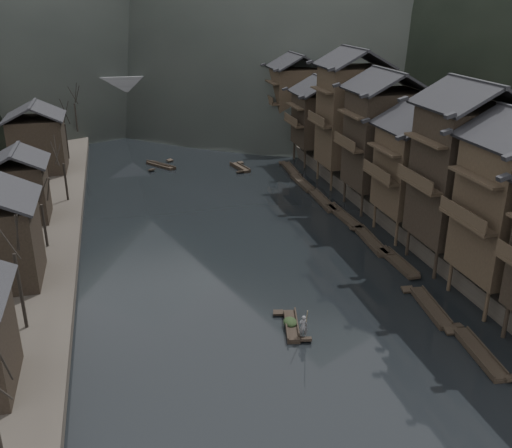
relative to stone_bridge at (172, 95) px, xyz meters
name	(u,v)px	position (x,y,z in m)	size (l,w,h in m)	color
water	(285,322)	(0.00, -72.00, -5.11)	(300.00, 300.00, 0.00)	black
right_bank	(432,148)	(35.00, -32.00, -4.21)	(40.00, 200.00, 1.80)	#2D2823
stilt_houses	(394,131)	(17.28, -53.21, 3.99)	(9.00, 67.60, 16.77)	black
left_houses	(13,187)	(-20.50, -51.88, 0.55)	(8.10, 53.20, 8.73)	black
bare_trees	(55,159)	(-17.00, -46.14, 1.39)	(3.99, 74.50, 7.97)	black
moored_sampans	(352,227)	(11.82, -56.39, -4.91)	(2.79, 50.82, 0.47)	black
midriver_boats	(197,166)	(-0.13, -30.51, -4.91)	(13.46, 8.83, 0.44)	black
stone_bridge	(172,95)	(0.00, 0.00, 0.00)	(40.00, 6.00, 9.00)	#4C4C4F
hero_sampan	(292,326)	(0.21, -72.84, -4.91)	(1.81, 4.51, 0.43)	black
cargo_heap	(290,318)	(0.17, -72.64, -4.39)	(0.98, 1.28, 0.59)	black
boatman	(303,323)	(0.56, -74.36, -3.85)	(0.60, 0.40, 1.66)	#5A5A5D
bamboo_pole	(307,289)	(0.76, -74.36, -1.25)	(0.06, 0.06, 4.55)	#8C7A51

